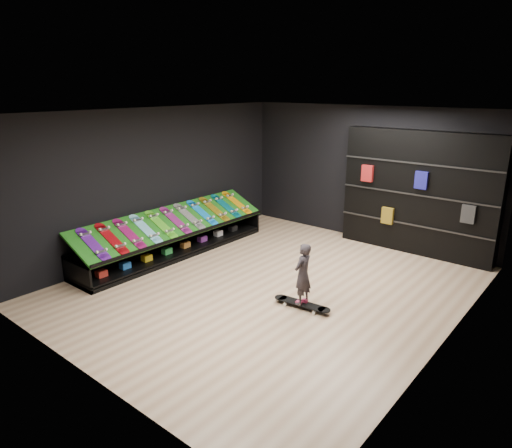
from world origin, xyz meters
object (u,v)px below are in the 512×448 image
Objects in this scene: floor_skateboard at (302,305)px; child at (302,286)px; display_rack at (175,242)px; back_shelving at (418,193)px.

child is (0.00, 0.00, 0.35)m from floor_skateboard.
floor_skateboard is 0.35m from child.
display_rack is 1.41× the size of back_shelving.
back_shelving is 3.81m from child.
back_shelving is at bearing 78.33° from floor_skateboard.
display_rack is 5.18m from back_shelving.
back_shelving reaches higher than display_rack.
display_rack is 3.48m from child.
child is at bearing 0.00° from floor_skateboard.
back_shelving is at bearing 173.50° from child.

